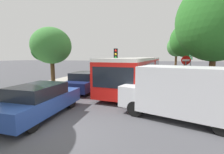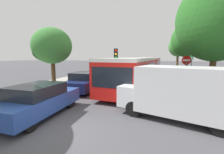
{
  "view_description": "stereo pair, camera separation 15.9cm",
  "coord_description": "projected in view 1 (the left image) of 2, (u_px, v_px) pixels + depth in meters",
  "views": [
    {
      "loc": [
        3.12,
        -4.66,
        2.73
      ],
      "look_at": [
        0.2,
        6.34,
        1.2
      ],
      "focal_mm": 24.0,
      "sensor_mm": 36.0,
      "label": 1
    },
    {
      "loc": [
        3.27,
        -4.62,
        2.73
      ],
      "look_at": [
        0.2,
        6.34,
        1.2
      ],
      "focal_mm": 24.0,
      "sensor_mm": 36.0,
      "label": 2
    }
  ],
  "objects": [
    {
      "name": "tree_right_mid",
      "position": [
        187.0,
        41.0,
        17.98
      ],
      "size": [
        3.89,
        3.89,
        6.77
      ],
      "color": "#51381E",
      "rests_on": "ground"
    },
    {
      "name": "city_bus_rear",
      "position": [
        130.0,
        62.0,
        36.03
      ],
      "size": [
        2.88,
        11.43,
        2.44
      ],
      "rotation": [
        0.0,
        0.0,
        1.6
      ],
      "color": "silver",
      "rests_on": "ground"
    },
    {
      "name": "queued_car_blue",
      "position": [
        40.0,
        100.0,
        6.87
      ],
      "size": [
        1.82,
        4.3,
        1.49
      ],
      "rotation": [
        0.0,
        0.0,
        1.57
      ],
      "color": "#284799",
      "rests_on": "ground"
    },
    {
      "name": "tree_right_far",
      "position": [
        177.0,
        47.0,
        26.14
      ],
      "size": [
        3.23,
        3.23,
        6.3
      ],
      "color": "#51381E",
      "rests_on": "ground"
    },
    {
      "name": "articulated_bus",
      "position": [
        141.0,
        68.0,
        16.21
      ],
      "size": [
        4.49,
        17.99,
        2.65
      ],
      "rotation": [
        0.0,
        0.0,
        -1.67
      ],
      "color": "red",
      "rests_on": "ground"
    },
    {
      "name": "tree_left_mid",
      "position": [
        50.0,
        47.0,
        13.02
      ],
      "size": [
        3.41,
        3.41,
        5.28
      ],
      "color": "#51381E",
      "rests_on": "ground"
    },
    {
      "name": "white_van",
      "position": [
        183.0,
        91.0,
        6.53
      ],
      "size": [
        5.35,
        3.33,
        2.31
      ],
      "rotation": [
        0.0,
        0.0,
        2.85
      ],
      "color": "silver",
      "rests_on": "ground"
    },
    {
      "name": "queued_car_navy",
      "position": [
        86.0,
        81.0,
        11.98
      ],
      "size": [
        1.88,
        4.43,
        1.54
      ],
      "rotation": [
        0.0,
        0.0,
        1.57
      ],
      "color": "navy",
      "rests_on": "ground"
    },
    {
      "name": "queued_car_tan",
      "position": [
        117.0,
        70.0,
        23.26
      ],
      "size": [
        1.65,
        3.89,
        1.35
      ],
      "rotation": [
        0.0,
        0.0,
        1.57
      ],
      "color": "tan",
      "rests_on": "ground"
    },
    {
      "name": "queued_car_black",
      "position": [
        106.0,
        74.0,
        17.42
      ],
      "size": [
        1.78,
        4.19,
        1.46
      ],
      "rotation": [
        0.0,
        0.0,
        1.57
      ],
      "color": "black",
      "rests_on": "ground"
    },
    {
      "name": "no_entry_sign",
      "position": [
        185.0,
        68.0,
        11.79
      ],
      "size": [
        0.7,
        0.08,
        2.82
      ],
      "rotation": [
        0.0,
        0.0,
        -1.57
      ],
      "color": "#56595E",
      "rests_on": "ground"
    },
    {
      "name": "ground_plane",
      "position": [
        64.0,
        130.0,
        5.62
      ],
      "size": [
        200.0,
        200.0,
        0.0
      ],
      "primitive_type": "plane",
      "color": "#47474C"
    },
    {
      "name": "direction_sign_post",
      "position": [
        191.0,
        59.0,
        13.9
      ],
      "size": [
        0.15,
        1.4,
        3.6
      ],
      "rotation": [
        0.0,
        0.0,
        3.07
      ],
      "color": "#56595E",
      "rests_on": "ground"
    },
    {
      "name": "traffic_light",
      "position": [
        116.0,
        60.0,
        12.14
      ],
      "size": [
        0.38,
        0.39,
        3.4
      ],
      "rotation": [
        0.0,
        0.0,
        -1.28
      ],
      "color": "#56595E",
      "rests_on": "ground"
    },
    {
      "name": "tree_right_near",
      "position": [
        216.0,
        21.0,
        9.3
      ],
      "size": [
        4.78,
        4.78,
        7.53
      ],
      "color": "#51381E",
      "rests_on": "ground"
    },
    {
      "name": "kerb_strip_left",
      "position": [
        86.0,
        75.0,
        22.26
      ],
      "size": [
        3.2,
        41.42,
        0.14
      ],
      "primitive_type": "cube",
      "color": "#9E998E",
      "rests_on": "ground"
    }
  ]
}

